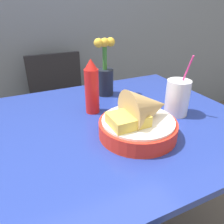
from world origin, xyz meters
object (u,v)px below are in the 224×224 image
at_px(food_basket, 141,119).
at_px(flower_vase, 105,73).
at_px(drink_cup, 177,99).
at_px(chair_far_window, 60,101).
at_px(ketchup_bottle, 92,87).

relative_size(food_basket, flower_vase, 0.98).
bearing_deg(drink_cup, chair_far_window, 107.80).
distance_m(chair_far_window, food_basket, 1.05).
xyz_separation_m(food_basket, drink_cup, (0.22, 0.07, 0.01)).
height_order(ketchup_bottle, flower_vase, flower_vase).
bearing_deg(chair_far_window, flower_vase, -78.95).
height_order(food_basket, drink_cup, drink_cup).
xyz_separation_m(chair_far_window, ketchup_bottle, (-0.01, -0.76, 0.36)).
distance_m(ketchup_bottle, drink_cup, 0.35).
bearing_deg(food_basket, drink_cup, 18.74).
distance_m(chair_far_window, flower_vase, 0.71).
bearing_deg(flower_vase, chair_far_window, 101.05).
distance_m(chair_far_window, ketchup_bottle, 0.84).
relative_size(food_basket, ketchup_bottle, 1.20).
relative_size(ketchup_bottle, drink_cup, 0.91).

